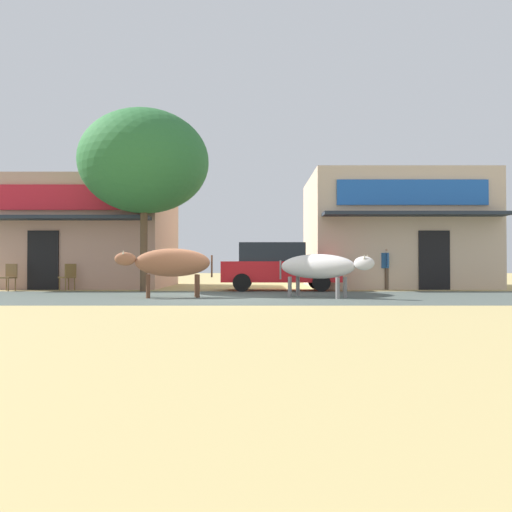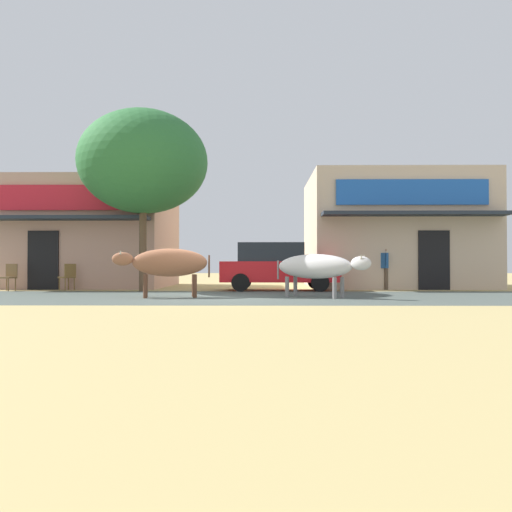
# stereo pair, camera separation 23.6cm
# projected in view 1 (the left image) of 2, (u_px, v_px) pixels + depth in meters

# --- Properties ---
(ground) EXTENTS (80.00, 80.00, 0.00)m
(ground) POSITION_uv_depth(u_px,v_px,m) (213.00, 297.00, 14.60)
(ground) COLOR tan
(asphalt_road) EXTENTS (72.00, 6.10, 0.00)m
(asphalt_road) POSITION_uv_depth(u_px,v_px,m) (213.00, 297.00, 14.60)
(asphalt_road) COLOR #48514C
(asphalt_road) RESTS_ON ground
(storefront_left_cafe) EXTENTS (6.14, 6.54, 4.20)m
(storefront_left_cafe) POSITION_uv_depth(u_px,v_px,m) (91.00, 235.00, 21.57)
(storefront_left_cafe) COLOR tan
(storefront_left_cafe) RESTS_ON ground
(storefront_right_club) EXTENTS (6.71, 6.54, 4.43)m
(storefront_right_club) POSITION_uv_depth(u_px,v_px,m) (390.00, 232.00, 21.62)
(storefront_right_club) COLOR beige
(storefront_right_club) RESTS_ON ground
(roadside_tree) EXTENTS (4.34, 4.34, 6.09)m
(roadside_tree) POSITION_uv_depth(u_px,v_px,m) (142.00, 162.00, 17.77)
(roadside_tree) COLOR brown
(roadside_tree) RESTS_ON ground
(parked_hatchback_car) EXTENTS (4.07, 1.90, 1.64)m
(parked_hatchback_car) POSITION_uv_depth(u_px,v_px,m) (276.00, 266.00, 18.34)
(parked_hatchback_car) COLOR red
(parked_hatchback_car) RESTS_ON ground
(cow_near_brown) EXTENTS (2.60, 1.01, 1.33)m
(cow_near_brown) POSITION_uv_depth(u_px,v_px,m) (168.00, 263.00, 14.36)
(cow_near_brown) COLOR #9D6040
(cow_near_brown) RESTS_ON ground
(cow_far_dark) EXTENTS (2.54, 1.99, 1.18)m
(cow_far_dark) POSITION_uv_depth(u_px,v_px,m) (317.00, 267.00, 14.41)
(cow_far_dark) COLOR silver
(cow_far_dark) RESTS_ON ground
(pedestrian_by_shop) EXTENTS (0.47, 0.61, 1.51)m
(pedestrian_by_shop) POSITION_uv_depth(u_px,v_px,m) (384.00, 265.00, 18.90)
(pedestrian_by_shop) COLOR brown
(pedestrian_by_shop) RESTS_ON ground
(cafe_chair_near_tree) EXTENTS (0.62, 0.62, 0.92)m
(cafe_chair_near_tree) POSITION_uv_depth(u_px,v_px,m) (66.00, 276.00, 18.29)
(cafe_chair_near_tree) COLOR brown
(cafe_chair_near_tree) RESTS_ON ground
(cafe_chair_by_doorway) EXTENTS (0.53, 0.53, 0.92)m
(cafe_chair_by_doorway) POSITION_uv_depth(u_px,v_px,m) (6.00, 276.00, 17.94)
(cafe_chair_by_doorway) COLOR brown
(cafe_chair_by_doorway) RESTS_ON ground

